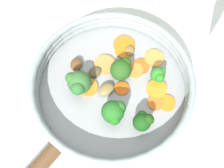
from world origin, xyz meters
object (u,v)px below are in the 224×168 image
Objects in this scene: broccoli_floret_3 at (121,68)px; carrot_slice_6 at (124,50)px; mushroom_piece_3 at (130,51)px; broccoli_floret_0 at (114,112)px; carrot_slice_2 at (105,65)px; carrot_slice_3 at (135,70)px; skillet at (112,89)px; carrot_slice_7 at (88,87)px; mushroom_piece_0 at (77,64)px; carrot_slice_1 at (122,88)px; carrot_slice_10 at (124,44)px; carrot_slice_9 at (157,89)px; broccoli_floret_2 at (158,75)px; mushroom_piece_2 at (106,89)px; carrot_slice_4 at (167,103)px; carrot_slice_5 at (141,66)px; broccoli_floret_4 at (143,121)px; mushroom_piece_1 at (95,72)px; carrot_slice_0 at (154,58)px; broccoli_floret_1 at (79,83)px; carrot_slice_8 at (155,102)px.

carrot_slice_6 is at bearing 23.82° from broccoli_floret_3.
broccoli_floret_0 is at bearing -159.67° from mushroom_piece_3.
broccoli_floret_0 is (-0.08, -0.08, 0.03)m from carrot_slice_2.
carrot_slice_2 is 0.06m from carrot_slice_3.
skillet is 0.05m from broccoli_floret_3.
carrot_slice_7 is 0.06m from mushroom_piece_0.
carrot_slice_1 and carrot_slice_10 have the same top height.
carrot_slice_3 is 0.04m from mushroom_piece_3.
mushroom_piece_0 is at bearing 60.18° from carrot_slice_7.
carrot_slice_2 is 0.11m from carrot_slice_9.
broccoli_floret_2 is 1.21× the size of mushroom_piece_2.
carrot_slice_3 reaches higher than carrot_slice_4.
carrot_slice_9 is at bearing -55.13° from mushroom_piece_2.
broccoli_floret_3 reaches higher than carrot_slice_4.
carrot_slice_5 is 1.04× the size of mushroom_piece_2.
skillet is at bearing -171.28° from mushroom_piece_3.
broccoli_floret_3 is (-0.02, 0.02, 0.02)m from carrot_slice_3.
carrot_slice_1 is 0.10m from carrot_slice_10.
broccoli_floret_4 is (-0.07, -0.13, 0.02)m from carrot_slice_2.
mushroom_piece_1 reaches higher than carrot_slice_9.
carrot_slice_2 is at bearing 131.96° from carrot_slice_0.
carrot_slice_3 is 0.10m from carrot_slice_7.
carrot_slice_0 is at bearing 34.95° from broccoli_floret_2.
broccoli_floret_3 reaches higher than carrot_slice_10.
mushroom_piece_2 is at bearing 159.49° from carrot_slice_0.
mushroom_piece_0 is at bearing 99.10° from mushroom_piece_1.
broccoli_floret_0 is at bearing 106.26° from broccoli_floret_4.
carrot_slice_10 is 0.87× the size of broccoli_floret_0.
carrot_slice_2 is 0.86× the size of broccoli_floret_1.
carrot_slice_8 is at bearing -118.56° from carrot_slice_3.
broccoli_floret_0 reaches higher than carrot_slice_8.
carrot_slice_2 is 0.13m from carrot_slice_8.
carrot_slice_6 is (-0.02, 0.06, 0.00)m from carrot_slice_0.
skillet is 0.09m from carrot_slice_9.
carrot_slice_0 is at bearing -73.43° from carrot_slice_6.
broccoli_floret_1 is 0.15m from broccoli_floret_2.
carrot_slice_0 and carrot_slice_9 have the same top height.
carrot_slice_1 and carrot_slice_3 have the same top height.
carrot_slice_2 is at bearing 43.21° from broccoli_floret_0.
carrot_slice_0 is 0.05m from carrot_slice_3.
broccoli_floret_3 is (-0.04, 0.03, 0.02)m from carrot_slice_5.
mushroom_piece_2 reaches higher than carrot_slice_0.
carrot_slice_4 is at bearing -136.36° from carrot_slice_0.
broccoli_floret_3 is at bearing -33.34° from broccoli_floret_1.
carrot_slice_0 is 0.16m from mushroom_piece_0.
carrot_slice_9 is 0.12m from carrot_slice_10.
mushroom_piece_1 is (0.01, 0.04, 0.01)m from skillet.
carrot_slice_3 is 0.11m from broccoli_floret_0.
mushroom_piece_2 reaches higher than carrot_slice_7.
carrot_slice_8 is at bearing -36.93° from broccoli_floret_0.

